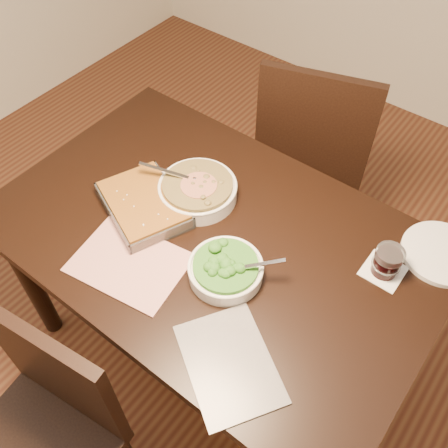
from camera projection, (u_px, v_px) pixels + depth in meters
The scene contains 12 objects.
ground at pixel (216, 342), 2.15m from camera, with size 4.00×4.00×0.00m, color #421E13.
table at pixel (214, 252), 1.64m from camera, with size 1.40×0.90×0.75m.
magazine_a at pixel (130, 263), 1.50m from camera, with size 0.33×0.24×0.01m, color #A83230.
magazine_b at pixel (229, 363), 1.29m from camera, with size 0.30×0.22×0.01m, color #26272E.
coaster at pixel (383, 271), 1.48m from camera, with size 0.12×0.12×0.00m, color white.
stew_bowl at pixel (198, 190), 1.65m from camera, with size 0.27×0.26×0.10m.
broccoli_bowl at pixel (226, 269), 1.45m from camera, with size 0.23×0.22×0.09m.
baking_dish at pixel (144, 205), 1.61m from camera, with size 0.37×0.32×0.05m.
wine_tumbler at pixel (387, 261), 1.44m from camera, with size 0.08×0.08×0.09m.
dinner_plate at pixel (442, 253), 1.51m from camera, with size 0.24×0.24×0.02m, color white.
chair_near at pixel (45, 427), 1.44m from camera, with size 0.47×0.47×0.89m.
chair_far at pixel (314, 145), 2.14m from camera, with size 0.57×0.57×0.97m.
Camera 1 is at (0.62, -0.75, 1.98)m, focal length 40.00 mm.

